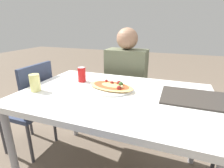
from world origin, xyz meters
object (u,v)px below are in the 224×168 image
(person_seated, at_px, (126,75))
(drink_glass, at_px, (35,83))
(pizza_main, at_px, (111,87))
(chair_far_seated, at_px, (128,89))
(chair_side_left, at_px, (31,105))
(soda_can, at_px, (82,75))
(dining_table, at_px, (114,102))

(person_seated, bearing_deg, drink_glass, 61.42)
(person_seated, height_order, pizza_main, person_seated)
(person_seated, bearing_deg, chair_far_seated, -90.00)
(chair_side_left, height_order, drink_glass, chair_side_left)
(chair_far_seated, relative_size, pizza_main, 2.26)
(pizza_main, bearing_deg, drink_glass, -155.53)
(chair_side_left, height_order, person_seated, person_seated)
(soda_can, height_order, drink_glass, drink_glass)
(chair_side_left, bearing_deg, dining_table, -93.53)
(person_seated, bearing_deg, pizza_main, 95.41)
(chair_far_seated, height_order, pizza_main, chair_far_seated)
(pizza_main, bearing_deg, chair_far_seated, 94.54)
(dining_table, relative_size, pizza_main, 3.40)
(pizza_main, relative_size, drink_glass, 3.13)
(person_seated, bearing_deg, soda_can, 64.59)
(dining_table, height_order, drink_glass, drink_glass)
(soda_can, distance_m, drink_glass, 0.38)
(chair_side_left, relative_size, soda_can, 7.16)
(chair_far_seated, relative_size, chair_side_left, 1.00)
(pizza_main, relative_size, soda_can, 3.17)
(chair_side_left, bearing_deg, person_seated, -50.69)
(chair_side_left, distance_m, person_seated, 1.00)
(drink_glass, bearing_deg, chair_far_seated, 64.43)
(dining_table, distance_m, drink_glass, 0.59)
(soda_can, bearing_deg, pizza_main, -15.54)
(dining_table, bearing_deg, person_seated, 99.15)
(dining_table, bearing_deg, chair_side_left, 176.47)
(dining_table, height_order, pizza_main, pizza_main)
(pizza_main, distance_m, soda_can, 0.31)
(chair_far_seated, distance_m, chair_side_left, 1.05)
(person_seated, distance_m, drink_glass, 0.95)
(chair_side_left, height_order, soda_can, chair_side_left)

